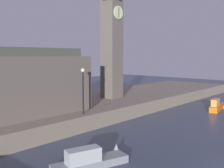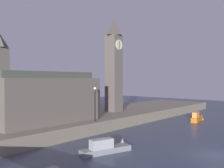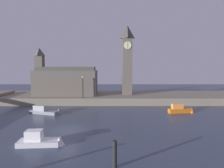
{
  "view_description": "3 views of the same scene",
  "coord_description": "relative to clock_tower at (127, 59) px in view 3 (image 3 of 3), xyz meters",
  "views": [
    {
      "loc": [
        -16.82,
        -3.7,
        7.04
      ],
      "look_at": [
        2.99,
        14.17,
        4.16
      ],
      "focal_mm": 42.55,
      "sensor_mm": 36.0,
      "label": 1
    },
    {
      "loc": [
        -23.35,
        -7.73,
        6.85
      ],
      "look_at": [
        6.47,
        17.84,
        6.08
      ],
      "focal_mm": 41.12,
      "sensor_mm": 36.0,
      "label": 2
    },
    {
      "loc": [
        5.49,
        -21.3,
        7.67
      ],
      "look_at": [
        5.46,
        17.9,
        4.02
      ],
      "focal_mm": 29.09,
      "sensor_mm": 36.0,
      "label": 3
    }
  ],
  "objects": [
    {
      "name": "parliament_hall",
      "position": [
        -13.94,
        -0.38,
        -4.81
      ],
      "size": [
        13.48,
        5.97,
        10.42
      ],
      "color": "#5B544C",
      "rests_on": "far_embankment"
    },
    {
      "name": "ground_plane",
      "position": [
        -8.88,
        -19.52,
        -9.42
      ],
      "size": [
        120.0,
        120.0,
        0.0
      ],
      "primitive_type": "plane",
      "color": "#384256"
    },
    {
      "name": "far_embankment",
      "position": [
        -8.88,
        0.48,
        -8.67
      ],
      "size": [
        70.0,
        12.0,
        1.5
      ],
      "primitive_type": "cube",
      "color": "slate",
      "rests_on": "ground"
    },
    {
      "name": "boat_ferry_white",
      "position": [
        -10.14,
        -23.54,
        -8.98
      ],
      "size": [
        4.76,
        1.72,
        1.72
      ],
      "color": "silver",
      "rests_on": "ground"
    },
    {
      "name": "boat_patrol_orange",
      "position": [
        8.32,
        -10.79,
        -8.88
      ],
      "size": [
        4.52,
        1.58,
        1.66
      ],
      "color": "orange",
      "rests_on": "ground"
    },
    {
      "name": "clock_tower",
      "position": [
        0.0,
        0.0,
        0.0
      ],
      "size": [
        2.34,
        2.39,
        15.35
      ],
      "color": "#5B544C",
      "rests_on": "far_embankment"
    },
    {
      "name": "streetlamp",
      "position": [
        -9.23,
        -4.71,
        -5.25
      ],
      "size": [
        0.36,
        0.36,
        4.35
      ],
      "color": "black",
      "rests_on": "far_embankment"
    },
    {
      "name": "mooring_post_right",
      "position": [
        -3.18,
        -27.55,
        -8.36
      ],
      "size": [
        0.33,
        0.33,
        2.12
      ],
      "primitive_type": "cylinder",
      "color": "black",
      "rests_on": "ground"
    },
    {
      "name": "boat_cruiser_grey",
      "position": [
        -14.22,
        -11.44,
        -8.98
      ],
      "size": [
        5.74,
        2.64,
        1.73
      ],
      "color": "gray",
      "rests_on": "ground"
    }
  ]
}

